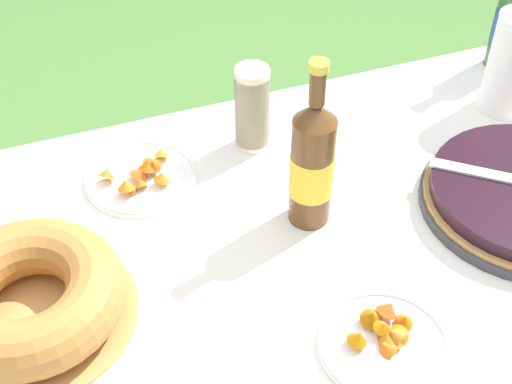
# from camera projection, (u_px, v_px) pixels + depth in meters

# --- Properties ---
(garden_table) EXTENTS (1.87, 1.00, 0.74)m
(garden_table) POSITION_uv_depth(u_px,v_px,m) (255.00, 297.00, 1.30)
(garden_table) COLOR brown
(garden_table) RESTS_ON ground_plane
(tablecloth) EXTENTS (1.88, 1.01, 0.10)m
(tablecloth) POSITION_uv_depth(u_px,v_px,m) (255.00, 278.00, 1.26)
(tablecloth) COLOR white
(tablecloth) RESTS_ON garden_table
(bundt_cake) EXTENTS (0.34, 0.34, 0.10)m
(bundt_cake) POSITION_uv_depth(u_px,v_px,m) (29.00, 297.00, 1.15)
(bundt_cake) COLOR #B78447
(bundt_cake) RESTS_ON tablecloth
(cup_stack) EXTENTS (0.07, 0.07, 0.19)m
(cup_stack) POSITION_uv_depth(u_px,v_px,m) (252.00, 108.00, 1.45)
(cup_stack) COLOR beige
(cup_stack) RESTS_ON tablecloth
(cider_bottle_green) EXTENTS (0.08, 0.08, 0.34)m
(cider_bottle_green) POSITION_uv_depth(u_px,v_px,m) (511.00, 17.00, 1.65)
(cider_bottle_green) COLOR #2D562D
(cider_bottle_green) RESTS_ON tablecloth
(cider_bottle_amber) EXTENTS (0.08, 0.08, 0.34)m
(cider_bottle_amber) POSITION_uv_depth(u_px,v_px,m) (312.00, 164.00, 1.26)
(cider_bottle_amber) COLOR brown
(cider_bottle_amber) RESTS_ON tablecloth
(snack_plate_near) EXTENTS (0.23, 0.23, 0.05)m
(snack_plate_near) POSITION_uv_depth(u_px,v_px,m) (141.00, 176.00, 1.42)
(snack_plate_near) COLOR white
(snack_plate_near) RESTS_ON tablecloth
(snack_plate_far) EXTENTS (0.21, 0.21, 0.06)m
(snack_plate_far) POSITION_uv_depth(u_px,v_px,m) (385.00, 341.00, 1.13)
(snack_plate_far) COLOR white
(snack_plate_far) RESTS_ON tablecloth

